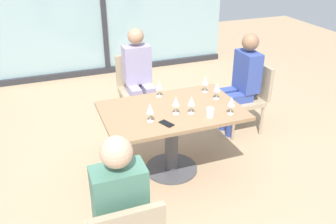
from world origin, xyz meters
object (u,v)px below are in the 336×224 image
Objects in this scene: chair_near_window at (137,85)px; wine_glass_6 at (217,87)px; person_far_right at (242,80)px; wine_glass_3 at (191,101)px; dining_table_main at (171,124)px; person_front_left at (119,206)px; wine_glass_4 at (150,109)px; coffee_cup at (210,113)px; person_near_window at (138,73)px; wine_glass_5 at (176,102)px; wine_glass_0 at (205,81)px; wine_glass_2 at (231,102)px; chair_far_right at (248,94)px; wine_glass_1 at (159,85)px; cell_phone_on_table at (167,124)px.

wine_glass_6 is (0.53, -1.21, 0.37)m from chair_near_window.
wine_glass_3 is (-0.97, -0.66, 0.16)m from person_far_right.
chair_near_window reaches higher than dining_table_main.
person_front_left is (-0.83, -1.16, 0.14)m from dining_table_main.
coffee_cup is at bearing -11.18° from wine_glass_4.
person_near_window is 1.37m from wine_glass_4.
wine_glass_4 is at bearing -164.20° from wine_glass_6.
wine_glass_5 is (-0.15, 0.04, 0.00)m from wine_glass_3.
wine_glass_0 is at bearing 50.10° from wine_glass_3.
wine_glass_2 is 0.79m from wine_glass_4.
coffee_cup is at bearing -78.84° from person_near_window.
chair_near_window is at bearing 107.50° from wine_glass_2.
person_near_window is (-1.22, 0.66, 0.20)m from chair_far_right.
wine_glass_5 is at bearing -151.36° from person_far_right.
person_front_left reaches higher than wine_glass_5.
wine_glass_1 is (0.81, 1.48, 0.16)m from person_front_left.
chair_near_window is at bearing 95.74° from wine_glass_3.
person_far_right is (1.94, 1.65, 0.00)m from person_front_left.
person_front_left reaches higher than cell_phone_on_table.
cell_phone_on_table is at bearing -150.88° from chair_far_right.
person_far_right is 0.68m from wine_glass_0.
wine_glass_6 is at bearing -143.00° from person_far_right.
dining_table_main is 0.37m from wine_glass_3.
wine_glass_0 is 0.85m from cell_phone_on_table.
wine_glass_2 is (0.49, -1.46, 0.16)m from person_near_window.
person_far_right is 1.29m from person_near_window.
person_near_window is 6.81× the size of wine_glass_6.
cell_phone_on_table is (-0.15, -0.16, -0.13)m from wine_glass_5.
wine_glass_5 and wine_glass_6 have the same top height.
person_near_window is (-1.12, 0.66, 0.00)m from person_far_right.
person_far_right reaches higher than wine_glass_5.
wine_glass_2 is 2.06× the size of coffee_cup.
wine_glass_5 is (-0.50, 0.19, 0.00)m from wine_glass_2.
dining_table_main is 1.43m from person_front_left.
wine_glass_4 is (-1.40, -0.67, 0.16)m from person_far_right.
chair_far_right is at bearing 38.90° from person_front_left.
chair_near_window is (-1.22, 0.77, 0.00)m from chair_far_right.
cell_phone_on_table is at bearing 176.94° from wine_glass_2.
coffee_cup is at bearing -136.77° from person_far_right.
wine_glass_3 and wine_glass_6 have the same top height.
person_front_left is at bearing -139.56° from person_far_right.
wine_glass_4 reaches higher than chair_near_window.
person_front_left is 14.00× the size of coffee_cup.
cell_phone_on_table is (-0.44, 0.01, -0.04)m from coffee_cup.
person_near_window is 6.81× the size of wine_glass_1.
chair_near_window is 0.69× the size of person_front_left.
person_far_right reaches higher than chair_far_right.
person_near_window is at bearing 89.83° from wine_glass_5.
chair_near_window reaches higher than coffee_cup.
coffee_cup is (-0.83, -0.78, 0.08)m from person_far_right.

